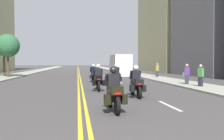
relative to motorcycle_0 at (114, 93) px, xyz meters
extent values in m
plane|color=#433E3F|center=(-1.09, 40.89, -0.66)|extent=(264.00, 264.00, 0.00)
cube|color=#929D8A|center=(-9.50, 40.89, -0.60)|extent=(2.91, 144.00, 0.12)
cube|color=#9A998C|center=(7.32, 40.89, -0.60)|extent=(2.91, 144.00, 0.12)
cube|color=yellow|center=(-1.21, 40.89, -0.65)|extent=(0.12, 132.00, 0.01)
cube|color=yellow|center=(-0.97, 40.89, -0.65)|extent=(0.12, 132.00, 0.01)
cube|color=silver|center=(2.39, 0.89, -0.65)|extent=(0.14, 2.40, 0.01)
cube|color=silver|center=(2.39, 6.89, -0.65)|extent=(0.14, 2.40, 0.01)
cube|color=silver|center=(2.39, 12.89, -0.65)|extent=(0.14, 2.40, 0.01)
cube|color=silver|center=(2.39, 18.89, -0.65)|extent=(0.14, 2.40, 0.01)
cube|color=silver|center=(2.39, 24.89, -0.65)|extent=(0.14, 2.40, 0.01)
cube|color=silver|center=(2.39, 30.89, -0.65)|extent=(0.14, 2.40, 0.01)
cube|color=silver|center=(2.39, 36.89, -0.65)|extent=(0.14, 2.40, 0.01)
cube|color=silver|center=(2.39, 42.89, -0.65)|extent=(0.14, 2.40, 0.01)
cube|color=silver|center=(2.39, 48.89, -0.65)|extent=(0.14, 2.40, 0.01)
cube|color=slate|center=(16.74, 22.88, 9.39)|extent=(6.80, 12.57, 20.09)
cube|color=#2D3847|center=(21.66, 40.82, 6.87)|extent=(0.04, 16.76, 0.90)
cylinder|color=black|center=(-0.03, 0.87, -0.34)|extent=(0.14, 0.63, 0.63)
cylinder|color=black|center=(0.02, -0.63, -0.34)|extent=(0.14, 0.63, 0.63)
cube|color=silver|center=(-0.03, 0.87, -0.01)|extent=(0.15, 0.32, 0.04)
cube|color=black|center=(0.00, 0.12, -0.06)|extent=(0.36, 1.15, 0.40)
cube|color=black|center=(0.02, -0.55, 0.16)|extent=(0.41, 0.37, 0.28)
cube|color=red|center=(0.03, -0.74, 0.08)|extent=(0.20, 0.04, 0.06)
cube|color=black|center=(-0.27, -0.34, -0.16)|extent=(0.22, 0.45, 0.32)
cube|color=black|center=(0.29, -0.32, -0.16)|extent=(0.22, 0.45, 0.32)
cube|color=#B2C1CC|center=(-0.02, 0.60, 0.32)|extent=(0.36, 0.13, 0.36)
cube|color=black|center=(0.00, 0.07, 0.41)|extent=(0.41, 0.27, 0.55)
cylinder|color=black|center=(-0.25, 0.21, 0.46)|extent=(0.11, 0.28, 0.45)
cylinder|color=black|center=(0.23, 0.23, 0.46)|extent=(0.11, 0.28, 0.45)
sphere|color=black|center=(0.00, 0.10, 0.83)|extent=(0.26, 0.26, 0.26)
cylinder|color=black|center=(1.69, 4.50, -0.35)|extent=(0.14, 0.61, 0.61)
cylinder|color=black|center=(1.65, 2.90, -0.35)|extent=(0.14, 0.61, 0.61)
cube|color=silver|center=(1.69, 4.50, -0.03)|extent=(0.15, 0.32, 0.04)
cube|color=black|center=(1.67, 3.70, -0.07)|extent=(0.34, 1.22, 0.40)
cube|color=black|center=(1.66, 2.98, 0.15)|extent=(0.41, 0.37, 0.28)
cube|color=red|center=(1.65, 2.79, 0.07)|extent=(0.20, 0.03, 0.06)
cube|color=black|center=(1.38, 3.22, -0.17)|extent=(0.21, 0.44, 0.32)
cube|color=black|center=(1.94, 3.21, -0.17)|extent=(0.21, 0.44, 0.32)
cube|color=#B2C1CC|center=(1.68, 4.21, 0.31)|extent=(0.36, 0.13, 0.36)
cube|color=black|center=(1.67, 3.65, 0.41)|extent=(0.40, 0.27, 0.57)
cylinder|color=black|center=(1.43, 3.80, 0.46)|extent=(0.11, 0.28, 0.45)
cylinder|color=black|center=(1.91, 3.79, 0.46)|extent=(0.11, 0.28, 0.45)
sphere|color=white|center=(1.67, 3.68, 0.83)|extent=(0.26, 0.26, 0.26)
cylinder|color=black|center=(0.03, 7.77, -0.33)|extent=(0.15, 0.66, 0.66)
cylinder|color=black|center=(-0.01, 6.13, -0.33)|extent=(0.15, 0.66, 0.66)
cube|color=silver|center=(0.03, 7.77, 0.02)|extent=(0.15, 0.32, 0.04)
cube|color=black|center=(0.01, 6.95, -0.05)|extent=(0.35, 1.26, 0.40)
cube|color=black|center=(-0.01, 6.22, 0.17)|extent=(0.41, 0.37, 0.28)
cube|color=red|center=(-0.01, 6.03, 0.09)|extent=(0.20, 0.03, 0.06)
cube|color=black|center=(-0.28, 6.47, -0.15)|extent=(0.21, 0.44, 0.32)
cube|color=black|center=(0.28, 6.45, -0.15)|extent=(0.21, 0.44, 0.32)
cube|color=#B2C1CC|center=(0.03, 7.48, 0.33)|extent=(0.36, 0.13, 0.36)
cube|color=black|center=(0.01, 6.90, 0.44)|extent=(0.41, 0.27, 0.58)
cylinder|color=black|center=(-0.22, 7.06, 0.49)|extent=(0.11, 0.28, 0.45)
cylinder|color=black|center=(0.25, 7.05, 0.49)|extent=(0.11, 0.28, 0.45)
sphere|color=white|center=(0.01, 6.93, 0.87)|extent=(0.26, 0.26, 0.26)
cylinder|color=black|center=(1.77, 11.66, -0.33)|extent=(0.13, 0.65, 0.65)
cylinder|color=black|center=(1.75, 10.09, -0.33)|extent=(0.13, 0.65, 0.65)
cube|color=silver|center=(1.77, 11.66, 0.01)|extent=(0.15, 0.32, 0.04)
cube|color=black|center=(1.76, 10.87, -0.05)|extent=(0.34, 1.20, 0.40)
cube|color=black|center=(1.75, 10.17, 0.17)|extent=(0.41, 0.37, 0.28)
cube|color=red|center=(1.74, 9.98, 0.09)|extent=(0.20, 0.03, 0.06)
cube|color=black|center=(1.47, 10.41, -0.15)|extent=(0.21, 0.44, 0.32)
cube|color=black|center=(2.03, 10.40, -0.15)|extent=(0.21, 0.44, 0.32)
cube|color=#B2C1CC|center=(1.77, 11.37, 0.33)|extent=(0.36, 0.13, 0.36)
cube|color=black|center=(1.76, 10.82, 0.44)|extent=(0.40, 0.27, 0.59)
cylinder|color=black|center=(1.52, 10.98, 0.49)|extent=(0.10, 0.28, 0.45)
cylinder|color=black|center=(2.00, 10.97, 0.49)|extent=(0.10, 0.28, 0.45)
sphere|color=white|center=(1.76, 10.85, 0.88)|extent=(0.26, 0.26, 0.26)
cylinder|color=black|center=(0.12, 14.74, -0.35)|extent=(0.16, 0.62, 0.61)
cylinder|color=black|center=(0.20, 13.19, -0.35)|extent=(0.16, 0.62, 0.61)
cube|color=silver|center=(0.12, 14.74, -0.02)|extent=(0.16, 0.33, 0.04)
cube|color=black|center=(0.16, 13.97, -0.07)|extent=(0.38, 1.20, 0.40)
cube|color=black|center=(0.20, 13.27, 0.15)|extent=(0.42, 0.38, 0.28)
cube|color=red|center=(0.21, 13.08, 0.07)|extent=(0.20, 0.04, 0.06)
cube|color=black|center=(-0.10, 13.49, -0.17)|extent=(0.22, 0.45, 0.32)
cube|color=black|center=(0.46, 13.52, -0.17)|extent=(0.22, 0.45, 0.32)
cube|color=#B2C1CC|center=(0.13, 14.46, 0.31)|extent=(0.37, 0.14, 0.36)
cube|color=black|center=(0.16, 13.92, 0.42)|extent=(0.41, 0.28, 0.57)
cylinder|color=black|center=(-0.09, 14.05, 0.47)|extent=(0.11, 0.29, 0.45)
cylinder|color=black|center=(0.39, 14.08, 0.47)|extent=(0.11, 0.29, 0.45)
sphere|color=white|center=(0.16, 13.95, 0.84)|extent=(0.26, 0.26, 0.26)
cube|color=#232531|center=(7.10, 7.38, -0.27)|extent=(0.30, 0.34, 0.78)
cube|color=#458844|center=(7.10, 7.38, 0.43)|extent=(0.35, 0.42, 0.62)
sphere|color=tan|center=(7.10, 7.38, 0.86)|extent=(0.22, 0.22, 0.22)
cube|color=#5D2A64|center=(7.00, 7.57, 0.22)|extent=(0.16, 0.19, 0.24)
cube|color=#282D3A|center=(6.93, 9.16, -0.26)|extent=(0.33, 0.28, 0.79)
cube|color=#522E76|center=(6.93, 9.16, 0.45)|extent=(0.41, 0.33, 0.62)
sphere|color=tan|center=(6.93, 9.16, 0.88)|extent=(0.22, 0.22, 0.22)
cube|color=#488442|center=(6.72, 9.24, 0.23)|extent=(0.18, 0.15, 0.24)
cube|color=#292733|center=(7.83, 19.01, -0.25)|extent=(0.30, 0.23, 0.81)
cube|color=olive|center=(7.83, 19.01, 0.48)|extent=(0.39, 0.26, 0.64)
sphere|color=tan|center=(7.83, 19.01, 0.92)|extent=(0.22, 0.22, 0.22)
cylinder|color=#4E3825|center=(-9.16, 21.20, 0.73)|extent=(0.24, 0.24, 2.77)
sphere|color=#2C5F38|center=(-9.16, 21.20, 3.04)|extent=(2.66, 2.66, 2.66)
cylinder|color=#463C24|center=(-10.06, 22.97, 0.81)|extent=(0.24, 0.24, 2.94)
sphere|color=#235C2C|center=(-10.06, 22.97, 3.16)|extent=(2.51, 2.51, 2.51)
cube|color=silver|center=(4.47, 27.42, 0.44)|extent=(2.00, 1.80, 2.20)
cube|color=silver|center=(4.47, 24.42, 0.74)|extent=(2.20, 5.20, 2.80)
cylinder|color=black|center=(4.47, 27.02, -0.21)|extent=(2.00, 0.90, 0.90)
cylinder|color=black|center=(4.47, 22.82, -0.21)|extent=(2.00, 0.90, 0.90)
camera|label=1|loc=(-1.27, -8.71, 1.08)|focal=40.04mm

